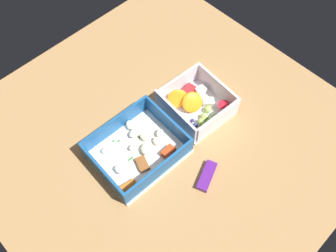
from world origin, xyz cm
name	(u,v)px	position (x,y,z in cm)	size (l,w,h in cm)	color
table_surface	(163,135)	(0.00, 0.00, 1.00)	(80.00, 80.00, 2.00)	#9E7547
pasta_container	(138,150)	(7.48, -0.23, 3.61)	(19.60, 16.55, 5.27)	white
fruit_bowl	(197,105)	(-10.24, 0.87, 4.15)	(14.52, 15.11, 6.03)	white
candy_bar	(207,176)	(0.77, 14.45, 2.60)	(7.00, 2.40, 1.20)	#51197A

